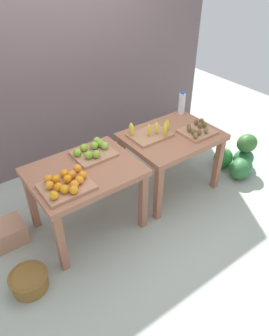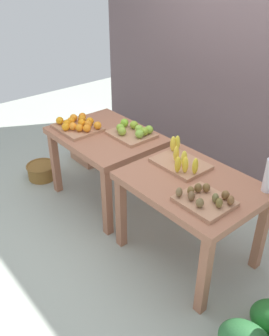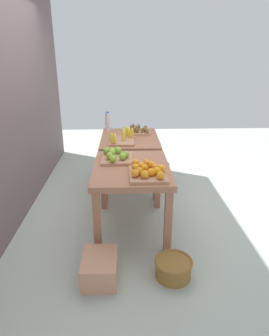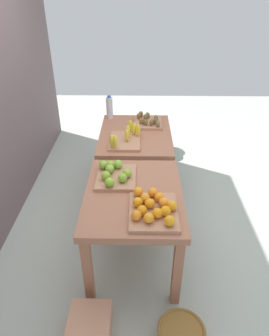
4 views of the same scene
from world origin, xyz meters
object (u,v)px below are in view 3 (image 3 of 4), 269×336
at_px(wicker_basket, 173,268).
at_px(cardboard_produce_box, 100,268).
at_px(kiwi_bin, 139,131).
at_px(water_bottle, 108,121).
at_px(orange_bin, 147,171).
at_px(watermelon_pile, 144,153).
at_px(display_table_right, 130,145).
at_px(apple_bin, 116,156).
at_px(banana_crate, 122,139).
at_px(display_table_left, 132,176).

height_order(wicker_basket, cardboard_produce_box, cardboard_produce_box).
height_order(kiwi_bin, water_bottle, water_bottle).
bearing_deg(orange_bin, cardboard_produce_box, 141.14).
bearing_deg(watermelon_pile, kiwi_bin, 170.30).
relative_size(display_table_right, apple_bin, 2.60).
height_order(orange_bin, watermelon_pile, orange_bin).
xyz_separation_m(orange_bin, kiwi_bin, (1.61, 0.00, -0.01)).
bearing_deg(orange_bin, banana_crate, 12.36).
distance_m(orange_bin, water_bottle, 1.87).
height_order(apple_bin, cardboard_produce_box, apple_bin).
xyz_separation_m(orange_bin, wicker_basket, (-0.56, -0.20, -0.70)).
height_order(display_table_right, banana_crate, banana_crate).
bearing_deg(cardboard_produce_box, wicker_basket, -89.85).
bearing_deg(display_table_right, cardboard_produce_box, 171.16).
relative_size(watermelon_pile, wicker_basket, 1.90).
height_order(display_table_right, apple_bin, apple_bin).
relative_size(display_table_left, watermelon_pile, 1.61).
bearing_deg(orange_bin, display_table_right, 6.21).
bearing_deg(wicker_basket, display_table_right, 10.30).
bearing_deg(display_table_left, orange_bin, -149.24).
bearing_deg(display_table_right, apple_bin, 169.59).
xyz_separation_m(banana_crate, kiwi_bin, (0.47, -0.25, -0.01)).
relative_size(water_bottle, watermelon_pile, 0.44).
xyz_separation_m(display_table_right, kiwi_bin, (0.24, -0.14, 0.14)).
bearing_deg(watermelon_pile, water_bottle, 132.35).
height_order(orange_bin, wicker_basket, orange_bin).
height_order(banana_crate, kiwi_bin, banana_crate).
distance_m(display_table_right, water_bottle, 0.59).
distance_m(display_table_right, wicker_basket, 2.03).
bearing_deg(display_table_left, apple_bin, 38.93).
xyz_separation_m(display_table_right, wicker_basket, (-1.93, -0.35, -0.55)).
distance_m(apple_bin, watermelon_pile, 2.03).
bearing_deg(display_table_right, watermelon_pile, -15.45).
height_order(display_table_right, water_bottle, water_bottle).
bearing_deg(kiwi_bin, watermelon_pile, -9.70).
height_order(water_bottle, watermelon_pile, water_bottle).
relative_size(banana_crate, wicker_basket, 1.29).
bearing_deg(kiwi_bin, banana_crate, 152.16).
relative_size(display_table_left, water_bottle, 3.69).
height_order(display_table_right, orange_bin, orange_bin).
bearing_deg(display_table_right, kiwi_bin, -30.61).
xyz_separation_m(display_table_left, water_bottle, (1.55, 0.32, 0.24)).
relative_size(apple_bin, banana_crate, 0.91).
distance_m(banana_crate, wicker_basket, 1.90).
relative_size(banana_crate, water_bottle, 1.56).
relative_size(display_table_right, watermelon_pile, 1.61).
bearing_deg(display_table_left, water_bottle, 11.79).
distance_m(kiwi_bin, wicker_basket, 2.29).
distance_m(apple_bin, wicker_basket, 1.34).
xyz_separation_m(display_table_right, apple_bin, (-0.91, 0.17, 0.15)).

